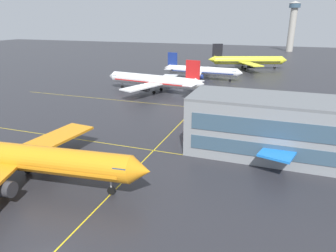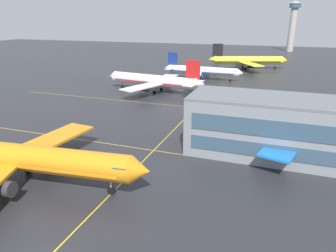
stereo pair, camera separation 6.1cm
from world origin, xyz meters
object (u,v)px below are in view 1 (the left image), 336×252
Objects in this scene: airliner_far_left_stand at (201,71)px; airliner_second_row at (285,126)px; airliner_front_gate at (21,158)px; airliner_third_row at (154,81)px; control_tower at (293,23)px; airliner_far_right_stand at (247,60)px.

airliner_second_row is at bearing -62.89° from airliner_far_left_stand.
airliner_third_row is (-4.65, 66.33, -0.26)m from airliner_front_gate.
airliner_front_gate is 1.09× the size of control_tower.
airliner_second_row is at bearing -39.49° from airliner_third_row.
airliner_third_row reaches higher than airliner_second_row.
airliner_front_gate reaches higher than airliner_far_left_stand.
airliner_second_row is 56.51m from airliner_third_row.
airliner_third_row is at bearing -109.18° from airliner_far_left_stand.
airliner_third_row is 1.11× the size of airliner_far_left_stand.
airliner_far_left_stand is 0.93× the size of control_tower.
airliner_second_row is 1.10× the size of airliner_far_left_stand.
control_tower reaches higher than airliner_front_gate.
airliner_far_left_stand is at bearing 86.68° from airliner_front_gate.
airliner_front_gate reaches higher than airliner_far_right_stand.
control_tower is (38.40, 141.16, 18.27)m from airliner_far_left_stand.
airliner_far_right_stand is (-17.89, 101.83, 0.30)m from airliner_second_row.
control_tower is (22.88, 104.58, 17.61)m from airliner_far_right_stand.
airliner_third_row is at bearing -105.91° from control_tower.
airliner_third_row is 178.17m from control_tower.
airliner_far_left_stand is (10.20, 29.32, -0.41)m from airliner_third_row.
airliner_front_gate is at bearing -142.04° from airliner_second_row.
airliner_far_left_stand is 147.43m from control_tower.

